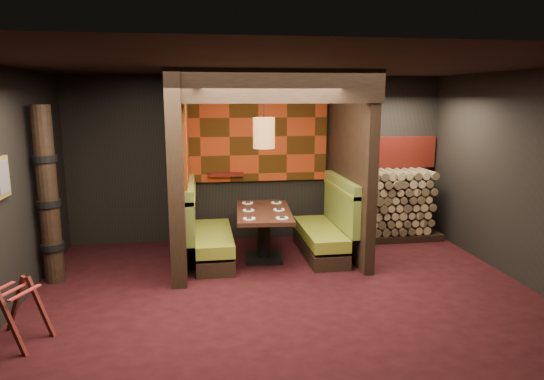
{
  "coord_description": "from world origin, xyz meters",
  "views": [
    {
      "loc": [
        -1.05,
        -5.59,
        2.51
      ],
      "look_at": [
        0.0,
        1.3,
        1.15
      ],
      "focal_mm": 32.0,
      "sensor_mm": 36.0,
      "label": 1
    }
  ],
  "objects_px": {
    "pendant_lamp": "(264,133)",
    "luggage_rack": "(14,311)",
    "dining_table": "(264,225)",
    "firewood_stack": "(391,205)",
    "totem_column": "(48,197)",
    "booth_bench_right": "(326,230)",
    "booth_bench_left": "(207,235)"
  },
  "relations": [
    {
      "from": "totem_column",
      "to": "firewood_stack",
      "type": "relative_size",
      "value": 1.39
    },
    {
      "from": "dining_table",
      "to": "totem_column",
      "type": "bearing_deg",
      "value": -171.45
    },
    {
      "from": "booth_bench_left",
      "to": "firewood_stack",
      "type": "bearing_deg",
      "value": 12.17
    },
    {
      "from": "totem_column",
      "to": "booth_bench_left",
      "type": "bearing_deg",
      "value": 14.75
    },
    {
      "from": "luggage_rack",
      "to": "dining_table",
      "type": "bearing_deg",
      "value": 36.87
    },
    {
      "from": "booth_bench_right",
      "to": "firewood_stack",
      "type": "distance_m",
      "value": 1.54
    },
    {
      "from": "booth_bench_right",
      "to": "totem_column",
      "type": "xyz_separation_m",
      "value": [
        -3.98,
        -0.55,
        0.79
      ]
    },
    {
      "from": "luggage_rack",
      "to": "firewood_stack",
      "type": "distance_m",
      "value": 6.04
    },
    {
      "from": "booth_bench_left",
      "to": "firewood_stack",
      "type": "relative_size",
      "value": 0.92
    },
    {
      "from": "dining_table",
      "to": "totem_column",
      "type": "relative_size",
      "value": 0.65
    },
    {
      "from": "pendant_lamp",
      "to": "firewood_stack",
      "type": "bearing_deg",
      "value": 19.79
    },
    {
      "from": "booth_bench_left",
      "to": "dining_table",
      "type": "distance_m",
      "value": 0.89
    },
    {
      "from": "booth_bench_left",
      "to": "totem_column",
      "type": "bearing_deg",
      "value": -165.25
    },
    {
      "from": "dining_table",
      "to": "firewood_stack",
      "type": "xyz_separation_m",
      "value": [
        2.38,
        0.81,
        0.06
      ]
    },
    {
      "from": "pendant_lamp",
      "to": "luggage_rack",
      "type": "xyz_separation_m",
      "value": [
        -2.88,
        -2.11,
        -1.63
      ]
    },
    {
      "from": "pendant_lamp",
      "to": "totem_column",
      "type": "height_order",
      "value": "pendant_lamp"
    },
    {
      "from": "booth_bench_left",
      "to": "firewood_stack",
      "type": "height_order",
      "value": "firewood_stack"
    },
    {
      "from": "booth_bench_left",
      "to": "pendant_lamp",
      "type": "distance_m",
      "value": 1.8
    },
    {
      "from": "totem_column",
      "to": "pendant_lamp",
      "type": "bearing_deg",
      "value": 7.6
    },
    {
      "from": "firewood_stack",
      "to": "totem_column",
      "type": "bearing_deg",
      "value": -166.81
    },
    {
      "from": "luggage_rack",
      "to": "totem_column",
      "type": "relative_size",
      "value": 0.32
    },
    {
      "from": "luggage_rack",
      "to": "totem_column",
      "type": "bearing_deg",
      "value": 92.67
    },
    {
      "from": "booth_bench_left",
      "to": "dining_table",
      "type": "bearing_deg",
      "value": -6.88
    },
    {
      "from": "booth_bench_left",
      "to": "luggage_rack",
      "type": "bearing_deg",
      "value": -131.57
    },
    {
      "from": "pendant_lamp",
      "to": "totem_column",
      "type": "bearing_deg",
      "value": -172.4
    },
    {
      "from": "dining_table",
      "to": "firewood_stack",
      "type": "height_order",
      "value": "firewood_stack"
    },
    {
      "from": "dining_table",
      "to": "totem_column",
      "type": "xyz_separation_m",
      "value": [
        -2.96,
        -0.44,
        0.63
      ]
    },
    {
      "from": "booth_bench_right",
      "to": "dining_table",
      "type": "distance_m",
      "value": 1.04
    },
    {
      "from": "pendant_lamp",
      "to": "firewood_stack",
      "type": "distance_m",
      "value": 2.87
    },
    {
      "from": "pendant_lamp",
      "to": "dining_table",
      "type": "bearing_deg",
      "value": 90.0
    },
    {
      "from": "firewood_stack",
      "to": "pendant_lamp",
      "type": "bearing_deg",
      "value": -160.21
    },
    {
      "from": "booth_bench_right",
      "to": "totem_column",
      "type": "distance_m",
      "value": 4.1
    }
  ]
}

